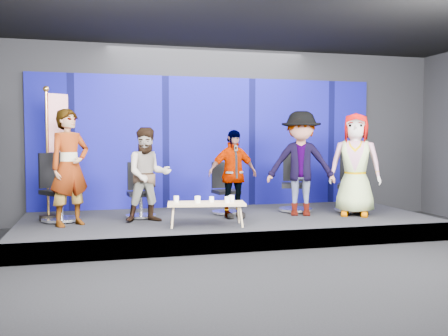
% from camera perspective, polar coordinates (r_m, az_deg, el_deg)
% --- Properties ---
extents(ground, '(10.00, 10.00, 0.00)m').
position_cam_1_polar(ground, '(6.53, 6.19, -11.42)').
color(ground, black).
rests_on(ground, ground).
extents(room_walls, '(10.02, 8.02, 3.51)m').
position_cam_1_polar(room_walls, '(6.37, 6.33, 10.25)').
color(room_walls, black).
rests_on(room_walls, ground).
extents(riser, '(7.00, 3.00, 0.30)m').
position_cam_1_polar(riser, '(8.83, 0.44, -6.53)').
color(riser, black).
rests_on(riser, ground).
extents(backdrop, '(7.00, 0.08, 2.60)m').
position_cam_1_polar(backdrop, '(10.11, -1.67, 2.98)').
color(backdrop, '#070858').
rests_on(backdrop, riser).
extents(chair_a, '(0.89, 0.89, 1.13)m').
position_cam_1_polar(chair_a, '(8.69, -18.36, -3.37)').
color(chair_a, silver).
rests_on(chair_a, riser).
extents(panelist_a, '(0.80, 0.74, 1.83)m').
position_cam_1_polar(panelist_a, '(8.17, -17.23, 0.06)').
color(panelist_a, black).
rests_on(panelist_a, riser).
extents(chair_b, '(0.57, 0.57, 0.96)m').
position_cam_1_polar(chair_b, '(8.79, -9.54, -3.56)').
color(chair_b, silver).
rests_on(chair_b, riser).
extents(panelist_b, '(0.79, 0.64, 1.55)m').
position_cam_1_polar(panelist_b, '(8.26, -8.66, -0.77)').
color(panelist_b, black).
rests_on(panelist_b, riser).
extents(chair_c, '(0.60, 0.60, 0.94)m').
position_cam_1_polar(chair_c, '(9.12, 0.12, -3.30)').
color(chair_c, silver).
rests_on(chair_c, riser).
extents(panelist_c, '(0.93, 0.49, 1.52)m').
position_cam_1_polar(panelist_c, '(8.60, 1.00, -0.68)').
color(panelist_c, black).
rests_on(panelist_c, riser).
extents(chair_d, '(0.83, 0.83, 1.14)m').
position_cam_1_polar(chair_d, '(9.51, 8.17, -2.65)').
color(chair_d, silver).
rests_on(chair_d, riser).
extents(panelist_d, '(1.37, 1.08, 1.85)m').
position_cam_1_polar(panelist_d, '(8.96, 8.78, 0.51)').
color(panelist_d, black).
rests_on(panelist_d, riser).
extents(chair_e, '(0.87, 0.87, 1.12)m').
position_cam_1_polar(chair_e, '(9.69, 14.39, -2.65)').
color(chair_e, silver).
rests_on(chair_e, riser).
extents(panelist_e, '(1.06, 0.95, 1.82)m').
position_cam_1_polar(panelist_e, '(9.14, 14.77, 0.39)').
color(panelist_e, black).
rests_on(panelist_e, riser).
extents(coffee_table, '(1.27, 0.70, 0.37)m').
position_cam_1_polar(coffee_table, '(7.82, -2.02, -4.18)').
color(coffee_table, tan).
rests_on(coffee_table, riser).
extents(mug_a, '(0.08, 0.08, 0.10)m').
position_cam_1_polar(mug_a, '(7.90, -5.48, -3.54)').
color(mug_a, silver).
rests_on(mug_a, coffee_table).
extents(mug_b, '(0.09, 0.09, 0.11)m').
position_cam_1_polar(mug_b, '(7.77, -3.04, -3.61)').
color(mug_b, silver).
rests_on(mug_b, coffee_table).
extents(mug_c, '(0.07, 0.07, 0.09)m').
position_cam_1_polar(mug_c, '(7.87, -1.44, -3.59)').
color(mug_c, silver).
rests_on(mug_c, coffee_table).
extents(mug_d, '(0.08, 0.08, 0.10)m').
position_cam_1_polar(mug_d, '(7.75, 0.39, -3.65)').
color(mug_d, silver).
rests_on(mug_d, coffee_table).
extents(mug_e, '(0.09, 0.09, 0.10)m').
position_cam_1_polar(mug_e, '(7.89, 0.86, -3.51)').
color(mug_e, silver).
rests_on(mug_e, coffee_table).
extents(flag_stand, '(0.48, 0.34, 2.24)m').
position_cam_1_polar(flag_stand, '(8.84, -18.87, 2.01)').
color(flag_stand, black).
rests_on(flag_stand, riser).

